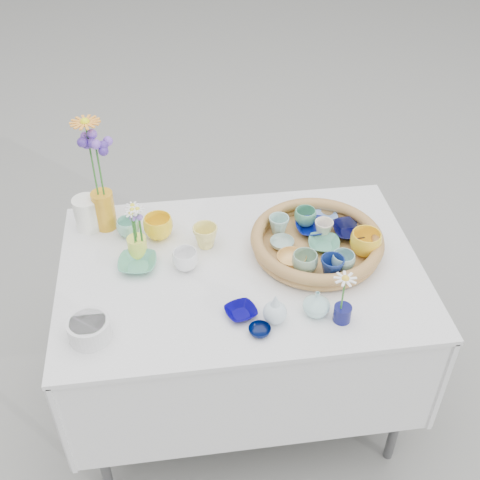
{
  "coord_description": "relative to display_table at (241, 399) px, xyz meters",
  "views": [
    {
      "loc": [
        -0.21,
        -1.55,
        2.17
      ],
      "look_at": [
        0.0,
        0.02,
        0.87
      ],
      "focal_mm": 45.0,
      "sensor_mm": 36.0,
      "label": 1
    }
  ],
  "objects": [
    {
      "name": "tray_ceramic_8",
      "position": [
        0.35,
        0.21,
        0.79
      ],
      "size": [
        0.09,
        0.09,
        0.02
      ],
      "primitive_type": "imported",
      "rotation": [
        0.0,
        0.0,
        0.09
      ],
      "color": "#82A9EF",
      "rests_on": "wicker_tray"
    },
    {
      "name": "bud_vase_cobalt",
      "position": [
        0.28,
        -0.29,
        0.79
      ],
      "size": [
        0.07,
        0.07,
        0.06
      ],
      "primitive_type": "cylinder",
      "rotation": [
        0.0,
        0.0,
        -0.41
      ],
      "color": "#101254",
      "rests_on": "display_table"
    },
    {
      "name": "white_pitcher",
      "position": [
        -0.53,
        0.3,
        0.83
      ],
      "size": [
        0.15,
        0.12,
        0.13
      ],
      "primitive_type": null,
      "rotation": [
        0.0,
        0.0,
        0.14
      ],
      "color": "white",
      "rests_on": "display_table"
    },
    {
      "name": "loose_ceramic_1",
      "position": [
        -0.11,
        0.13,
        0.81
      ],
      "size": [
        0.11,
        0.11,
        0.08
      ],
      "primitive_type": "imported",
      "rotation": [
        0.0,
        0.0,
        -0.18
      ],
      "color": "#F2E274",
      "rests_on": "display_table"
    },
    {
      "name": "tray_ceramic_7",
      "position": [
        0.32,
        0.11,
        0.81
      ],
      "size": [
        0.09,
        0.09,
        0.06
      ],
      "primitive_type": "imported",
      "rotation": [
        0.0,
        0.0,
        -0.37
      ],
      "color": "#F9E9CD",
      "rests_on": "wicker_tray"
    },
    {
      "name": "ground",
      "position": [
        0.0,
        0.0,
        0.0
      ],
      "size": [
        80.0,
        80.0,
        0.0
      ],
      "primitive_type": "plane",
      "color": "gray"
    },
    {
      "name": "hydrangea",
      "position": [
        -0.46,
        0.29,
        1.03
      ],
      "size": [
        0.1,
        0.1,
        0.3
      ],
      "primitive_type": null,
      "rotation": [
        0.0,
        0.0,
        -0.16
      ],
      "color": "#482B96",
      "rests_on": "tall_vase_yellow"
    },
    {
      "name": "tray_ceramic_9",
      "position": [
        0.29,
        -0.11,
        0.82
      ],
      "size": [
        0.1,
        0.1,
        0.08
      ],
      "primitive_type": "imported",
      "rotation": [
        0.0,
        0.0,
        -0.32
      ],
      "color": "navy",
      "rests_on": "wicker_tray"
    },
    {
      "name": "daisy_posy",
      "position": [
        -0.35,
        0.11,
        0.91
      ],
      "size": [
        0.08,
        0.08,
        0.14
      ],
      "primitive_type": null,
      "rotation": [
        0.0,
        0.0,
        0.0
      ],
      "color": "white",
      "rests_on": "daisy_cup"
    },
    {
      "name": "tray_ceramic_10",
      "position": [
        0.17,
        -0.02,
        0.8
      ],
      "size": [
        0.11,
        0.11,
        0.03
      ],
      "primitive_type": "imported",
      "rotation": [
        0.0,
        0.0,
        -0.04
      ],
      "color": "#F4B35C",
      "rests_on": "wicker_tray"
    },
    {
      "name": "loose_ceramic_4",
      "position": [
        -0.03,
        -0.23,
        0.78
      ],
      "size": [
        0.13,
        0.13,
        0.02
      ],
      "primitive_type": "imported",
      "rotation": [
        0.0,
        0.0,
        0.33
      ],
      "color": "#040063",
      "rests_on": "display_table"
    },
    {
      "name": "tray_ceramic_1",
      "position": [
        0.42,
        0.1,
        0.8
      ],
      "size": [
        0.14,
        0.14,
        0.03
      ],
      "primitive_type": "imported",
      "rotation": [
        0.0,
        0.0,
        -0.02
      ],
      "color": "black",
      "rests_on": "wicker_tray"
    },
    {
      "name": "single_daisy",
      "position": [
        0.27,
        -0.3,
        0.88
      ],
      "size": [
        0.09,
        0.09,
        0.14
      ],
      "primitive_type": null,
      "rotation": [
        0.0,
        0.0,
        0.11
      ],
      "color": "white",
      "rests_on": "bud_vase_cobalt"
    },
    {
      "name": "tray_ceramic_3",
      "position": [
        0.31,
        0.05,
        0.8
      ],
      "size": [
        0.13,
        0.13,
        0.03
      ],
      "primitive_type": "imported",
      "rotation": [
        0.0,
        0.0,
        -0.22
      ],
      "color": "#52987A",
      "rests_on": "wicker_tray"
    },
    {
      "name": "tray_ceramic_11",
      "position": [
        0.34,
        -0.08,
        0.82
      ],
      "size": [
        0.09,
        0.09,
        0.06
      ],
      "primitive_type": "imported",
      "rotation": [
        0.0,
        0.0,
        -0.12
      ],
      "color": "#8CBFB9",
      "rests_on": "wicker_tray"
    },
    {
      "name": "tray_ceramic_2",
      "position": [
        0.44,
        -0.0,
        0.83
      ],
      "size": [
        0.13,
        0.13,
        0.09
      ],
      "primitive_type": "imported",
      "rotation": [
        0.0,
        0.0,
        -0.2
      ],
      "color": "yellow",
      "rests_on": "wicker_tray"
    },
    {
      "name": "display_table",
      "position": [
        0.0,
        0.0,
        0.0
      ],
      "size": [
        1.26,
        0.86,
        0.77
      ],
      "primitive_type": null,
      "color": "white",
      "rests_on": "ground"
    },
    {
      "name": "daisy_cup",
      "position": [
        -0.35,
        0.12,
        0.8
      ],
      "size": [
        0.07,
        0.07,
        0.07
      ],
      "primitive_type": "cylinder",
      "rotation": [
        0.0,
        0.0,
        -0.06
      ],
      "color": "#F2F751",
      "rests_on": "display_table"
    },
    {
      "name": "loose_ceramic_3",
      "position": [
        -0.19,
        0.02,
        0.8
      ],
      "size": [
        0.1,
        0.1,
        0.07
      ],
      "primitive_type": "imported",
      "rotation": [
        0.0,
        0.0,
        -0.14
      ],
      "color": "white",
      "rests_on": "display_table"
    },
    {
      "name": "tray_ceramic_5",
      "position": [
        0.16,
        0.07,
        0.8
      ],
      "size": [
        0.11,
        0.11,
        0.03
      ],
      "primitive_type": "imported",
      "rotation": [
        0.0,
        0.0,
        -0.31
      ],
      "color": "#96B3A7",
      "rests_on": "wicker_tray"
    },
    {
      "name": "tray_ceramic_4",
      "position": [
        0.21,
        -0.07,
        0.82
      ],
      "size": [
        0.1,
        0.1,
        0.07
      ],
      "primitive_type": "imported",
      "rotation": [
        0.0,
        0.0,
        -0.17
      ],
      "color": "#85AD93",
      "rests_on": "wicker_tray"
    },
    {
      "name": "loose_ceramic_6",
      "position": [
        0.02,
        -0.31,
        0.78
      ],
      "size": [
        0.09,
        0.09,
        0.02
      ],
      "primitive_type": "imported",
      "rotation": [
        0.0,
        0.0,
        0.3
      ],
      "color": "#000934",
      "rests_on": "display_table"
    },
    {
      "name": "tray_ceramic_12",
      "position": [
        0.27,
        0.19,
        0.82
      ],
      "size": [
        0.11,
        0.11,
        0.06
      ],
      "primitive_type": "imported",
      "rotation": [
        0.0,
        0.0,
        0.42
      ],
      "color": "#53A67E",
      "rests_on": "wicker_tray"
    },
    {
      "name": "bud_vase_seafoam",
      "position": [
        0.21,
        -0.25,
        0.81
      ],
      "size": [
        0.09,
        0.09,
        0.09
      ],
      "primitive_type": "imported",
      "rotation": [
        0.0,
        0.0,
        0.07
      ],
      "color": "#ABDBD7",
      "rests_on": "display_table"
    },
    {
      "name": "gerbera",
      "position": [
        -0.48,
        0.29,
        1.06
      ],
      "size": [
        0.13,
        0.13,
        0.31
      ],
      "primitive_type": null,
      "rotation": [
        0.0,
        0.0,
        0.1
      ],
      "color": "#FF9B30",
      "rests_on": "tall_vase_yellow"
    },
    {
      "name": "fluted_bowl",
      "position": [
        -0.5,
        -0.26,
        0.8
      ],
      "size": [
        0.14,
        0.14,
        0.07
      ],
      "primitive_type": null,
      "rotation": [
        0.0,
        0.0,
        -0.04
      ],
      "color": "silver",
      "rests_on": "display_table"
    },
    {
      "name": "loose_ceramic_0",
      "position": [
        -0.28,
        0.21,
        0.81
      ],
      "size": [
        0.14,
        0.14,
        0.09
      ],
      "primitive_type": "imported",
      "rotation": [
        0.0,
        0.0,
        0.32
      ],
      "color": "yellow",
      "rests_on": "display_table"
    },
    {
      "name": "tall_vase_yellow",
      "position": [
        -0.47,
        0.3,
        0.84
      ],
      "size": [
        0.11,
        0.11,
        0.15
      ],
      "primitive_type": "cylinder",
      "rotation": [
        0.0,
        0.0,
        -0.38
      ],
      "color": "orange",
      "rests_on": "display_table"
    },
    {
      "name": "loose_ceramic_5",
      "position": [
        -0.39,
        0.23,
        0.8
      ],
      "size": [
        0.1,
        0.1,
        0.07
      ],
      "primitive_type": "imported",
      "rotation": [
        0.0,
        0.0,
        0.17
      ],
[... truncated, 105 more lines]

